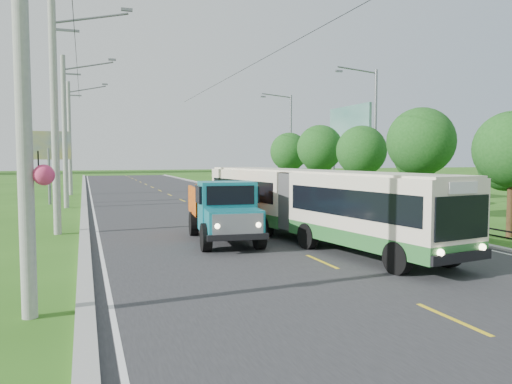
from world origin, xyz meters
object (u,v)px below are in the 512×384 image
tree_fourth (361,154)px  planter_mid (344,205)px  pole_nearest (26,80)px  tree_back (289,154)px  streetlight_far (289,140)px  pole_near (56,117)px  pole_mid (65,131)px  tree_third (420,146)px  tree_fifth (320,151)px  pole_far (70,138)px  planter_near (425,220)px  planter_far (295,196)px  tree_second (510,154)px  bus (311,200)px  billboard_right (349,131)px  streetlight_mid (373,133)px  billboard_left (48,150)px  dump_truck (223,207)px

tree_fourth → planter_mid: tree_fourth is taller
pole_nearest → tree_back: (18.10, 29.14, -1.28)m
tree_fourth → streetlight_far: streetlight_far is taller
pole_near → pole_mid: (0.00, 12.00, 0.00)m
planter_mid → pole_near: bearing=-163.5°
tree_third → tree_fifth: 12.00m
planter_mid → streetlight_far: bearing=81.7°
pole_nearest → tree_back: bearing=58.2°
pole_far → planter_mid: size_ratio=14.93×
planter_near → planter_far: same height
planter_far → pole_near: bearing=-142.4°
tree_second → bus: size_ratio=0.36×
tree_second → billboard_right: billboard_right is taller
planter_near → tree_second: bearing=-72.0°
tree_fourth → streetlight_mid: 1.54m
tree_second → billboard_left: size_ratio=1.02×
streetlight_far → dump_truck: 26.57m
planter_near → pole_mid: bearing=138.3°
tree_fourth → planter_far: size_ratio=8.06×
pole_near → tree_fifth: size_ratio=1.72×
pole_mid → streetlight_mid: (18.90, -7.00, -0.19)m
pole_near → tree_fourth: pole_near is taller
planter_near → tree_fifth: bearing=84.9°
tree_third → bus: tree_third is taller
streetlight_far → billboard_left: streetlight_far is taller
tree_second → planter_mid: tree_second is taller
tree_third → dump_truck: 12.52m
pole_far → tree_fifth: (18.12, -12.86, -1.24)m
streetlight_mid → billboard_right: size_ratio=1.24×
tree_fifth → tree_third: bearing=-90.0°
dump_truck → planter_near: bearing=11.5°
tree_fifth → pole_near: bearing=-148.4°
pole_far → bus: pole_far is taller
tree_third → tree_fifth: (-0.00, 12.00, -0.13)m
tree_fourth → tree_fifth: bearing=90.0°
tree_fifth → streetlight_mid: bearing=-82.7°
tree_fourth → tree_fifth: (0.00, 6.00, 0.27)m
tree_fourth → bus: 13.61m
streetlight_far → planter_near: streetlight_far is taller
tree_third → dump_truck: bearing=-164.4°
billboard_right → streetlight_mid: bearing=-105.4°
pole_far → tree_back: bearing=-20.7°
planter_near → pole_far: bearing=122.0°
tree_third → billboard_right: bearing=78.4°
billboard_left → tree_second: bearing=-48.5°
bus → pole_far: bearing=98.8°
tree_second → dump_truck: (-11.79, 2.72, -2.14)m
billboard_left → planter_far: bearing=-6.3°
tree_third → tree_fourth: size_ratio=1.11×
tree_fourth → planter_mid: bearing=-173.6°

